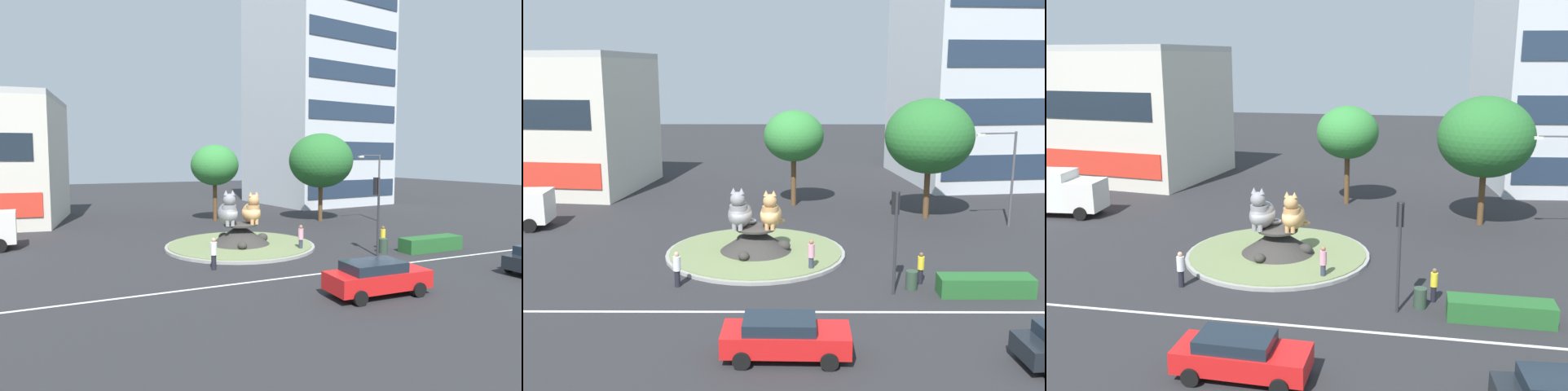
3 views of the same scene
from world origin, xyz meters
TOP-DOWN VIEW (x-y plane):
  - ground_plane at (0.00, 0.00)m, footprint 160.00×160.00m
  - lane_centreline at (0.00, -8.04)m, footprint 112.00×0.20m
  - roundabout_island at (0.00, -0.00)m, footprint 9.96×9.96m
  - cat_statue_grey at (-0.86, -0.05)m, footprint 1.78×2.43m
  - cat_statue_calico at (0.86, 0.02)m, footprint 1.51×2.19m
  - traffic_light_mast at (6.64, -5.85)m, footprint 0.34×0.46m
  - office_tower at (20.01, 23.81)m, footprint 16.13×16.31m
  - clipped_hedge_strip at (10.84, -6.02)m, footprint 4.29×1.20m
  - broadleaf_tree_behind_island at (2.24, 12.28)m, footprint 4.47×4.47m
  - second_tree_near_tower at (11.39, 8.41)m, footprint 5.98×5.98m
  - streetlight_arm at (16.00, 6.04)m, footprint 2.66×0.50m
  - pedestrian_yellow_shirt at (8.19, -4.56)m, footprint 0.32×0.32m
  - pedestrian_pink_shirt at (2.97, -2.99)m, footprint 0.34×0.34m
  - pedestrian_white_shirt at (-3.47, -5.04)m, footprint 0.36×0.36m
  - hatchback_near_shophouse at (1.66, -12.13)m, footprint 4.62×2.09m
  - litter_bin at (7.60, -5.33)m, footprint 0.56×0.56m

SIDE VIEW (x-z plane):
  - ground_plane at x=0.00m, z-range 0.00..0.00m
  - lane_centreline at x=0.00m, z-range 0.00..0.01m
  - clipped_hedge_strip at x=10.84m, z-range 0.00..0.90m
  - litter_bin at x=7.60m, z-range 0.00..0.90m
  - roundabout_island at x=0.00m, z-range -0.28..1.28m
  - hatchback_near_shophouse at x=1.66m, z-range 0.05..1.58m
  - pedestrian_yellow_shirt at x=8.19m, z-range 0.05..1.61m
  - pedestrian_white_shirt at x=-3.47m, z-range 0.05..1.78m
  - pedestrian_pink_shirt at x=2.97m, z-range 0.06..1.79m
  - cat_statue_calico at x=0.86m, z-range 1.27..3.45m
  - cat_statue_grey at x=-0.86m, z-range 1.25..3.59m
  - traffic_light_mast at x=6.64m, z-range 0.96..5.76m
  - streetlight_arm at x=16.00m, z-range 0.63..6.89m
  - broadleaf_tree_behind_island at x=2.24m, z-range 1.67..8.87m
  - second_tree_near_tower at x=11.39m, z-range 1.57..9.82m
  - office_tower at x=20.01m, z-range 0.00..27.28m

